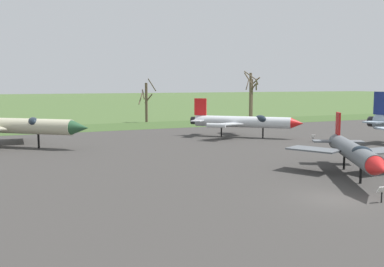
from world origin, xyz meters
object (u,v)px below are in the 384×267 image
jet_fighter_front_right (354,152)px  info_placard_front_right (382,193)px  jet_fighter_rear_left (243,121)px  info_placard_rear_left (313,138)px  jet_fighter_front_left (14,125)px

jet_fighter_front_right → info_placard_front_right: jet_fighter_front_right is taller
info_placard_front_right → jet_fighter_rear_left: 31.54m
info_placard_front_right → info_placard_rear_left: 26.82m
jet_fighter_front_left → jet_fighter_rear_left: bearing=-5.5°
jet_fighter_front_right → jet_fighter_rear_left: (5.33, 24.24, 0.16)m
info_placard_rear_left → jet_fighter_front_right: bearing=-121.6°
info_placard_rear_left → jet_fighter_rear_left: bearing=124.5°
jet_fighter_front_right → info_placard_rear_left: bearing=58.4°
info_placard_rear_left → jet_fighter_front_left: bearing=162.7°
jet_fighter_rear_left → info_placard_front_right: bearing=-106.6°
info_placard_front_right → jet_fighter_rear_left: (9.03, 30.19, 1.43)m
jet_fighter_front_left → info_placard_front_right: 37.37m
jet_fighter_front_left → jet_fighter_rear_left: (26.89, -2.60, -0.33)m
info_placard_front_right → jet_fighter_front_left: bearing=118.6°
jet_fighter_front_left → jet_fighter_front_right: jet_fighter_front_left is taller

